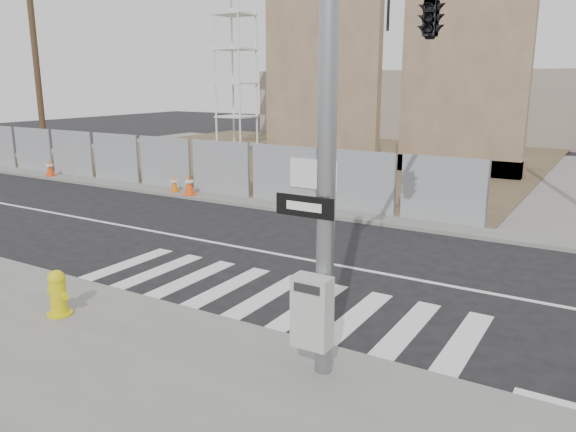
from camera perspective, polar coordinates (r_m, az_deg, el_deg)
The scene contains 12 objects.
ground at distance 13.68m, azimuth 3.64°, elevation -4.77°, with size 100.00×100.00×0.00m, color black.
sidewalk_far at distance 26.57m, azimuth 17.80°, elevation 3.77°, with size 50.00×20.00×0.12m, color slate.
signal_pole at distance 10.11m, azimuth 11.53°, elevation 16.02°, with size 0.96×5.87×7.00m.
chain_link_fence at distance 23.20m, azimuth -12.78°, elevation 5.39°, with size 24.60×0.04×2.00m, color gray.
concrete_wall_left at distance 27.84m, azimuth 3.44°, elevation 11.69°, with size 6.00×1.30×8.00m.
concrete_wall_right at distance 26.44m, azimuth 17.30°, elevation 11.01°, with size 5.50×1.30×8.00m.
utility_pole_left at distance 29.41m, azimuth -24.23°, elevation 14.22°, with size 1.60×0.28×10.00m.
fire_hydrant at distance 11.13m, azimuth -22.34°, elevation -7.24°, with size 0.59×0.59×0.86m.
traffic_cone_a at distance 27.39m, azimuth -23.03°, elevation 4.52°, with size 0.51×0.51×0.75m.
traffic_cone_b at distance 22.05m, azimuth -11.47°, elevation 3.23°, with size 0.40×0.40×0.64m.
traffic_cone_c at distance 21.31m, azimuth -10.01°, elevation 3.15°, with size 0.43×0.43×0.80m.
traffic_cone_d at distance 19.15m, azimuth 3.35°, elevation 1.93°, with size 0.42×0.42×0.65m.
Camera 1 is at (5.96, -11.54, 4.31)m, focal length 35.00 mm.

